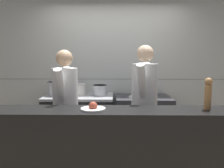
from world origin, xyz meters
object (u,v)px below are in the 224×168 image
(braising_pot, at_px, (100,90))
(plated_dish_main, at_px, (93,108))
(sauce_pot, at_px, (78,89))
(chef_sous, at_px, (144,101))
(mixing_bowl_steel, at_px, (135,95))
(pepper_mill, at_px, (208,93))
(stock_pot, at_px, (55,88))
(chef_head_cook, at_px, (66,105))
(oven_range, at_px, (80,122))

(braising_pot, height_order, plated_dish_main, braising_pot)
(sauce_pot, bearing_deg, chef_sous, -35.05)
(chef_sous, bearing_deg, sauce_pot, 162.09)
(sauce_pot, distance_m, chef_sous, 1.27)
(mixing_bowl_steel, relative_size, pepper_mill, 0.69)
(stock_pot, bearing_deg, mixing_bowl_steel, 0.55)
(chef_sous, bearing_deg, pepper_mill, -26.85)
(sauce_pot, relative_size, pepper_mill, 0.86)
(braising_pot, bearing_deg, sauce_pot, 170.69)
(mixing_bowl_steel, relative_size, chef_sous, 0.14)
(braising_pot, xyz_separation_m, chef_head_cook, (-0.41, -0.73, -0.09))
(sauce_pot, relative_size, plated_dish_main, 1.11)
(stock_pot, relative_size, chef_sous, 0.16)
(mixing_bowl_steel, bearing_deg, chef_sous, -84.38)
(pepper_mill, bearing_deg, braising_pot, 135.31)
(oven_range, bearing_deg, pepper_mill, -37.97)
(sauce_pot, bearing_deg, pepper_mill, -38.63)
(sauce_pot, xyz_separation_m, braising_pot, (0.38, -0.06, -0.01))
(sauce_pot, height_order, pepper_mill, pepper_mill)
(oven_range, relative_size, mixing_bowl_steel, 4.71)
(stock_pot, relative_size, mixing_bowl_steel, 1.12)
(stock_pot, height_order, chef_sous, chef_sous)
(sauce_pot, bearing_deg, braising_pot, -9.31)
(oven_range, height_order, chef_head_cook, chef_head_cook)
(braising_pot, height_order, pepper_mill, pepper_mill)
(oven_range, xyz_separation_m, chef_sous, (1.01, -0.67, 0.50))
(sauce_pot, height_order, mixing_bowl_steel, sauce_pot)
(stock_pot, relative_size, plated_dish_main, 1.00)
(mixing_bowl_steel, distance_m, chef_head_cook, 1.25)
(sauce_pot, distance_m, plated_dish_main, 1.41)
(sauce_pot, distance_m, pepper_mill, 2.11)
(braising_pot, xyz_separation_m, pepper_mill, (1.27, -1.25, 0.16))
(sauce_pot, height_order, braising_pot, sauce_pot)
(sauce_pot, bearing_deg, mixing_bowl_steel, -3.15)
(oven_range, distance_m, sauce_pot, 0.56)
(chef_sous, bearing_deg, plated_dish_main, -118.35)
(pepper_mill, relative_size, chef_head_cook, 0.21)
(sauce_pot, bearing_deg, oven_range, -62.69)
(oven_range, distance_m, plated_dish_main, 1.46)
(pepper_mill, height_order, chef_head_cook, chef_head_cook)
(oven_range, height_order, mixing_bowl_steel, mixing_bowl_steel)
(pepper_mill, bearing_deg, stock_pot, 148.16)
(oven_range, xyz_separation_m, chef_head_cook, (-0.06, -0.74, 0.46))
(plated_dish_main, bearing_deg, sauce_pot, 106.41)
(braising_pot, relative_size, plated_dish_main, 0.91)
(mixing_bowl_steel, relative_size, chef_head_cook, 0.15)
(plated_dish_main, distance_m, chef_sous, 0.89)
(oven_range, xyz_separation_m, braising_pot, (0.35, -0.01, 0.55))
(oven_range, relative_size, sauce_pot, 3.79)
(pepper_mill, height_order, chef_sous, chef_sous)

